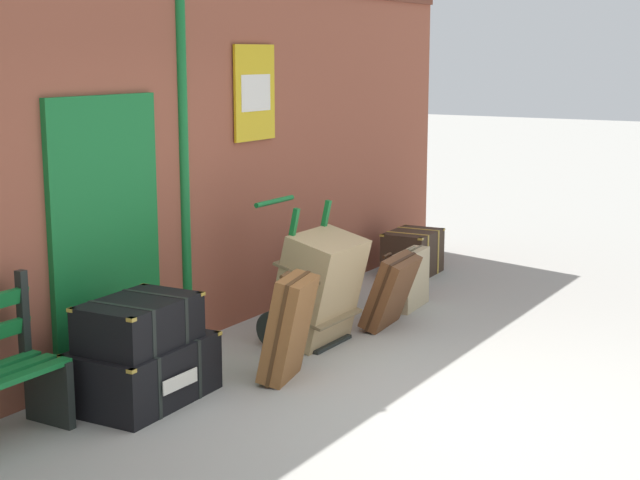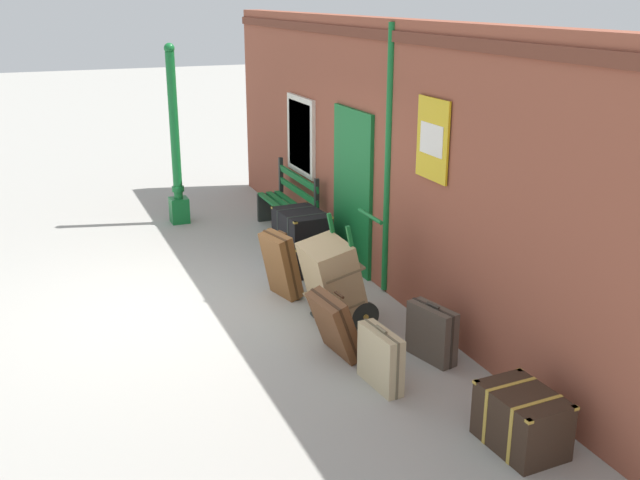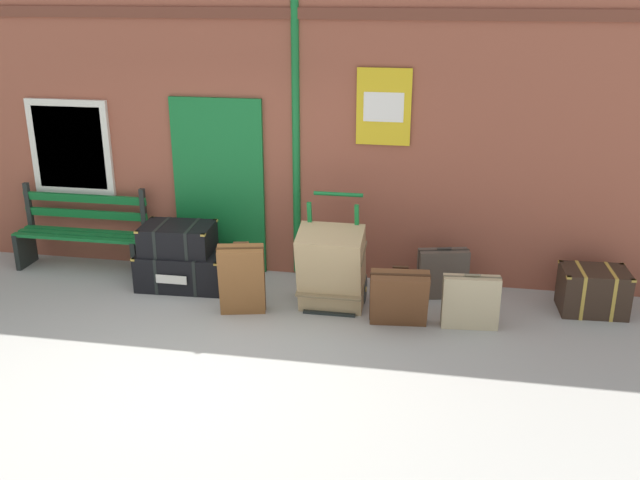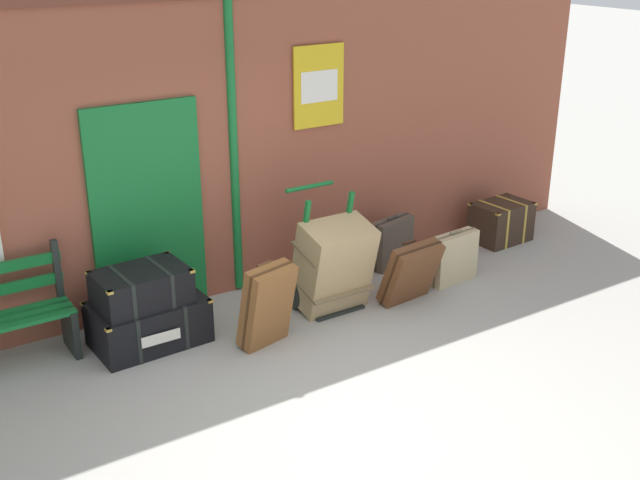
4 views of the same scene
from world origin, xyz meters
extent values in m
plane|color=#A3A099|center=(0.00, 0.00, 0.00)|extent=(60.00, 60.00, 0.00)
cube|color=brown|center=(0.00, 2.60, 1.60)|extent=(10.40, 0.30, 3.20)
cube|color=#146B2D|center=(-0.45, 2.43, 1.05)|extent=(1.10, 0.05, 2.10)
cube|color=#0C401B|center=(-0.45, 2.41, 1.05)|extent=(0.06, 0.02, 2.10)
cylinder|color=#146B2D|center=(0.49, 2.45, 1.60)|extent=(0.09, 0.09, 3.14)
cube|color=gold|center=(1.48, 2.43, 2.05)|extent=(0.60, 0.02, 0.84)
cube|color=white|center=(1.48, 2.41, 2.05)|extent=(0.44, 0.01, 0.32)
cube|color=black|center=(-1.38, 2.10, 0.23)|extent=(0.06, 0.40, 0.45)
cube|color=black|center=(-1.38, 2.30, 0.73)|extent=(0.06, 0.06, 0.56)
cube|color=black|center=(-0.73, 1.86, 0.21)|extent=(1.03, 0.68, 0.42)
cube|color=black|center=(-0.96, 1.85, 0.21)|extent=(0.06, 0.65, 0.43)
cube|color=black|center=(-0.51, 1.87, 0.21)|extent=(0.06, 0.65, 0.43)
cube|color=#B79338|center=(-1.20, 1.54, 0.41)|extent=(0.05, 0.05, 0.02)
cube|color=#B79338|center=(-0.24, 1.58, 0.41)|extent=(0.05, 0.05, 0.02)
cube|color=#B79338|center=(-1.23, 2.14, 0.41)|extent=(0.05, 0.05, 0.02)
cube|color=#B79338|center=(-0.27, 2.18, 0.41)|extent=(0.05, 0.05, 0.02)
cube|color=silver|center=(-0.76, 1.51, 0.21)|extent=(0.36, 0.01, 0.10)
cube|color=black|center=(-0.78, 1.84, 0.58)|extent=(0.83, 0.58, 0.32)
cube|color=black|center=(-0.96, 1.83, 0.58)|extent=(0.06, 0.55, 0.33)
cube|color=black|center=(-0.60, 1.85, 0.58)|extent=(0.06, 0.55, 0.33)
cube|color=#B79338|center=(-1.14, 1.57, 0.73)|extent=(0.05, 0.05, 0.02)
cube|color=#B79338|center=(-0.39, 1.61, 0.73)|extent=(0.05, 0.05, 0.02)
cube|color=#B79338|center=(-1.17, 2.07, 0.73)|extent=(0.05, 0.05, 0.02)
cube|color=#B79338|center=(-0.41, 2.11, 0.73)|extent=(0.05, 0.05, 0.02)
cube|color=black|center=(1.06, 1.49, 0.01)|extent=(0.56, 0.28, 0.03)
cube|color=#146B2D|center=(0.81, 1.69, 0.59)|extent=(0.04, 0.29, 1.18)
cube|color=#146B2D|center=(1.31, 1.69, 0.59)|extent=(0.04, 0.29, 1.18)
cylinder|color=#146B2D|center=(1.06, 1.94, 1.17)|extent=(0.54, 0.04, 0.04)
cylinder|color=black|center=(0.74, 1.75, 0.16)|extent=(0.04, 0.32, 0.32)
cylinder|color=#B79338|center=(0.74, 1.75, 0.16)|extent=(0.07, 0.06, 0.06)
cylinder|color=black|center=(1.38, 1.75, 0.16)|extent=(0.04, 0.32, 0.32)
cylinder|color=#B79338|center=(1.38, 1.75, 0.16)|extent=(0.07, 0.06, 0.06)
cube|color=tan|center=(1.06, 1.51, 0.48)|extent=(0.68, 0.64, 0.96)
cube|color=olive|center=(1.06, 1.51, 0.29)|extent=(0.70, 0.45, 0.13)
cube|color=olive|center=(1.06, 1.51, 0.67)|extent=(0.70, 0.45, 0.13)
cube|color=brown|center=(1.80, 1.22, 0.33)|extent=(0.62, 0.44, 0.66)
cylinder|color=#3A2112|center=(1.80, 1.26, 0.65)|extent=(0.16, 0.04, 0.03)
cube|color=#351E10|center=(1.80, 1.22, 0.33)|extent=(0.61, 0.30, 0.62)
cube|color=#51473D|center=(2.23, 2.07, 0.28)|extent=(0.58, 0.31, 0.55)
cylinder|color=#302A24|center=(2.23, 2.07, 0.57)|extent=(0.16, 0.06, 0.03)
cube|color=#2C2721|center=(2.23, 2.07, 0.28)|extent=(0.55, 0.16, 0.56)
cube|color=brown|center=(0.15, 1.23, 0.40)|extent=(0.54, 0.45, 0.80)
cylinder|color=#4F3018|center=(0.15, 1.25, 0.80)|extent=(0.16, 0.06, 0.03)
cube|color=#482C16|center=(0.15, 1.23, 0.40)|extent=(0.52, 0.30, 0.78)
cube|color=tan|center=(2.52, 1.36, 0.28)|extent=(0.58, 0.21, 0.55)
cylinder|color=#71644C|center=(2.52, 1.36, 0.57)|extent=(0.16, 0.04, 0.03)
cube|color=brown|center=(2.52, 1.36, 0.28)|extent=(0.58, 0.07, 0.56)
cube|color=#332319|center=(3.82, 1.97, 0.24)|extent=(0.70, 0.51, 0.48)
cube|color=#B79338|center=(3.66, 1.96, 0.24)|extent=(0.06, 0.49, 0.49)
cube|color=#B79338|center=(3.97, 1.97, 0.24)|extent=(0.06, 0.49, 0.49)
cube|color=#B79338|center=(3.51, 1.73, 0.47)|extent=(0.05, 0.05, 0.02)
cube|color=#B79338|center=(4.15, 1.76, 0.47)|extent=(0.05, 0.05, 0.02)
cube|color=#B79338|center=(3.48, 2.17, 0.47)|extent=(0.05, 0.05, 0.02)
cube|color=#B79338|center=(4.12, 2.20, 0.47)|extent=(0.05, 0.05, 0.02)
camera|label=1|loc=(-5.61, -2.51, 2.39)|focal=54.24mm
camera|label=2|loc=(7.94, -1.45, 3.45)|focal=41.49mm
camera|label=3|loc=(2.18, -5.35, 3.33)|focal=39.76mm
camera|label=4|loc=(-2.89, -4.37, 3.56)|focal=44.20mm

